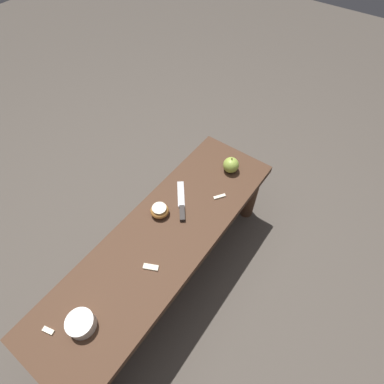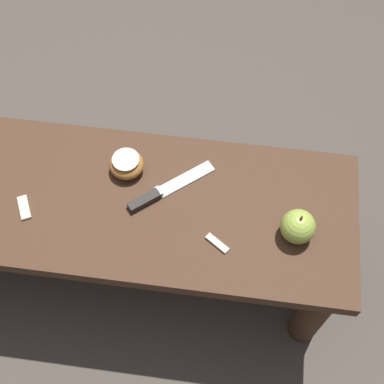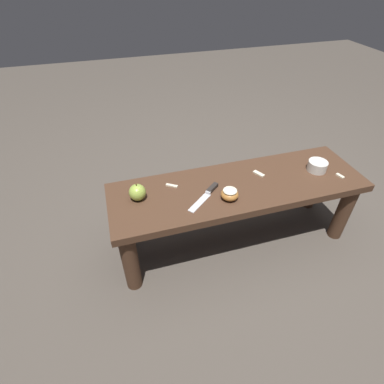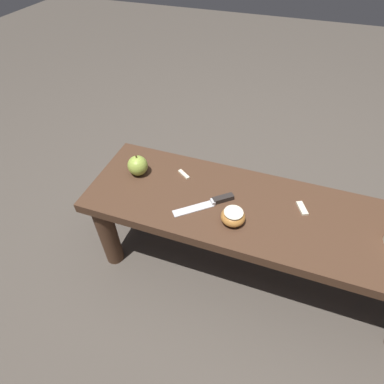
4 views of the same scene
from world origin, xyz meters
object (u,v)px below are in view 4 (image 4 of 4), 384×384
(wooden_bench, at_px, (258,224))
(apple_whole, at_px, (138,165))
(knife, at_px, (213,202))
(apple_cut, at_px, (233,217))

(wooden_bench, height_order, apple_whole, apple_whole)
(knife, xyz_separation_m, apple_cut, (0.09, -0.06, 0.02))
(apple_whole, bearing_deg, knife, -10.71)
(wooden_bench, height_order, apple_cut, apple_cut)
(wooden_bench, bearing_deg, knife, -171.10)
(apple_cut, bearing_deg, apple_whole, 163.91)
(wooden_bench, distance_m, knife, 0.20)
(knife, bearing_deg, apple_whole, -50.12)
(knife, height_order, apple_whole, apple_whole)
(knife, distance_m, apple_cut, 0.11)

